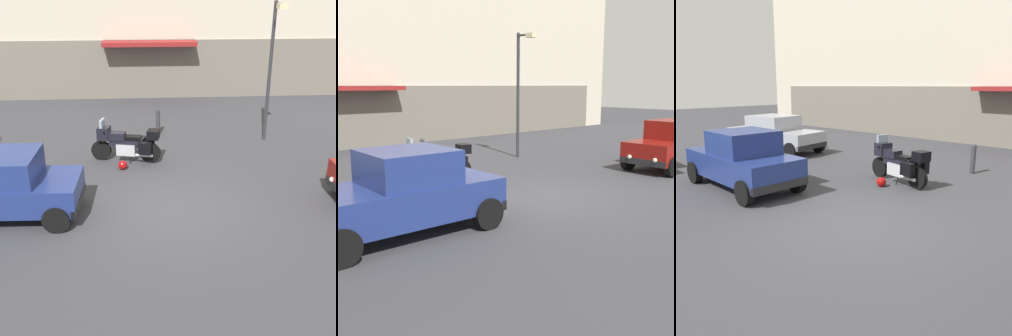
{
  "view_description": "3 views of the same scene",
  "coord_description": "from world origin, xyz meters",
  "views": [
    {
      "loc": [
        -0.76,
        -9.78,
        5.32
      ],
      "look_at": [
        0.0,
        1.05,
        0.68
      ],
      "focal_mm": 46.52,
      "sensor_mm": 36.0,
      "label": 1
    },
    {
      "loc": [
        -7.96,
        -7.32,
        2.83
      ],
      "look_at": [
        -0.51,
        0.98,
        0.69
      ],
      "focal_mm": 46.23,
      "sensor_mm": 36.0,
      "label": 2
    },
    {
      "loc": [
        4.52,
        -5.15,
        2.84
      ],
      "look_at": [
        -1.15,
        0.91,
        0.87
      ],
      "focal_mm": 37.3,
      "sensor_mm": 36.0,
      "label": 3
    }
  ],
  "objects": [
    {
      "name": "ground_plane",
      "position": [
        0.0,
        0.0,
        0.0
      ],
      "size": [
        80.0,
        80.0,
        0.0
      ],
      "primitive_type": "plane",
      "color": "#38383D"
    },
    {
      "name": "motorcycle",
      "position": [
        -1.16,
        3.31,
        0.62
      ],
      "size": [
        2.23,
        1.01,
        1.36
      ],
      "rotation": [
        0.0,
        0.0,
        2.92
      ],
      "color": "black",
      "rests_on": "ground"
    },
    {
      "name": "helmet",
      "position": [
        -1.29,
        2.64,
        0.14
      ],
      "size": [
        0.28,
        0.28,
        0.28
      ],
      "primitive_type": "sphere",
      "color": "#990C0C",
      "rests_on": "ground"
    },
    {
      "name": "car_sedan_far",
      "position": [
        -8.24,
        3.99,
        0.78
      ],
      "size": [
        4.71,
        2.37,
        1.56
      ],
      "rotation": [
        0.0,
        0.0,
        3.26
      ],
      "color": "#9EA3AD",
      "rests_on": "ground"
    },
    {
      "name": "car_wagon_end",
      "position": [
        -4.09,
        -0.09,
        0.81
      ],
      "size": [
        3.92,
        1.9,
        1.64
      ],
      "rotation": [
        0.0,
        0.0,
        3.11
      ],
      "color": "navy",
      "rests_on": "ground"
    },
    {
      "name": "bollard_curbside",
      "position": [
        -0.04,
        5.95,
        0.52
      ],
      "size": [
        0.16,
        0.16,
        0.99
      ],
      "color": "#333338",
      "rests_on": "ground"
    }
  ]
}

